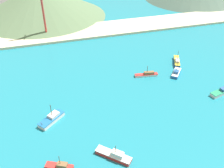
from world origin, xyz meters
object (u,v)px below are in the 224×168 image
Objects in this scene: fishing_boat_1 at (176,73)px; fishing_boat_6 at (223,91)px; fishing_boat_4 at (114,155)px; radio_tower at (42,2)px; fishing_boat_2 at (52,119)px; fishing_boat_3 at (147,74)px; fishing_boat_7 at (177,61)px; fishing_boat_5 at (60,167)px.

fishing_boat_6 is at bearing -58.73° from fishing_boat_1.
radio_tower reaches higher than fishing_boat_4.
fishing_boat_2 is 43.49m from fishing_boat_3.
radio_tower is at bearing 125.32° from fishing_boat_3.
fishing_boat_1 is at bearing -119.72° from fishing_boat_7.
fishing_boat_1 is 0.71× the size of fishing_boat_6.
fishing_boat_2 is at bearing -158.53° from fishing_boat_7.
fishing_boat_6 is at bearing -50.31° from radio_tower.
fishing_boat_3 is at bearing 22.30° from fishing_boat_2.
fishing_boat_4 is at bearing -124.70° from fishing_boat_3.
fishing_boat_4 is 59.81m from fishing_boat_7.
fishing_boat_4 is at bearing -134.85° from fishing_boat_7.
fishing_boat_7 is (-5.35, 25.36, 0.02)m from fishing_boat_6.
fishing_boat_3 is at bearing 168.18° from fishing_boat_1.
fishing_boat_4 is (15.03, -19.90, 0.01)m from fishing_boat_2.
fishing_boat_6 is at bearing -40.94° from fishing_boat_3.
fishing_boat_3 reaches higher than fishing_boat_6.
fishing_boat_1 is 62.01m from fishing_boat_5.
fishing_boat_4 is at bearing -0.94° from fishing_boat_5.
fishing_boat_7 is at bearing 60.28° from fishing_boat_1.
fishing_boat_1 is 0.78× the size of fishing_boat_7.
fishing_boat_4 is (-37.31, -33.87, 0.08)m from fishing_boat_1.
fishing_boat_3 is 29.55m from fishing_boat_6.
fishing_boat_7 is at bearing 45.15° from fishing_boat_4.
fishing_boat_3 is at bearing -160.54° from fishing_boat_7.
fishing_boat_2 is 0.94× the size of fishing_boat_3.
fishing_boat_2 is 0.25× the size of radio_tower.
fishing_boat_4 reaches higher than fishing_boat_6.
fishing_boat_3 is (40.24, 16.50, -0.18)m from fishing_boat_2.
fishing_boat_2 is 24.94m from fishing_boat_4.
fishing_boat_1 is 1.00× the size of fishing_boat_5.
radio_tower is at bearing 86.82° from fishing_boat_2.
fishing_boat_6 is (22.32, -19.36, 0.19)m from fishing_boat_3.
fishing_boat_5 is at bearing -89.30° from fishing_boat_2.
radio_tower is (-36.46, 51.46, 18.09)m from fishing_boat_3.
radio_tower is (-11.25, 87.86, 17.91)m from fishing_boat_4.
fishing_boat_3 is at bearing 42.11° from fishing_boat_5.
fishing_boat_5 is 64.54m from fishing_boat_6.
fishing_boat_7 reaches higher than fishing_boat_4.
fishing_boat_2 is 19.66m from fishing_boat_5.
fishing_boat_2 reaches higher than fishing_boat_3.
fishing_boat_7 is (56.97, 42.15, -0.04)m from fishing_boat_5.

